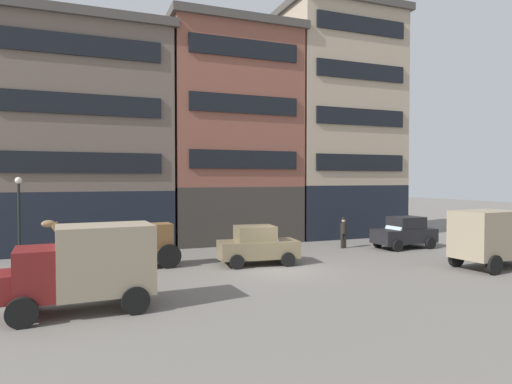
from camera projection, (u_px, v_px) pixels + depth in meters
ground_plane at (283, 269)px, 19.92m from camera, size 120.00×120.00×0.00m
building_far_left at (82, 135)px, 26.03m from camera, size 10.26×5.80×13.06m
building_center_left at (231, 133)px, 29.33m from camera, size 8.63×5.80×13.97m
building_center_right at (339, 122)px, 32.30m from camera, size 8.55×5.80×16.24m
cargo_wagon at (145, 242)px, 20.33m from camera, size 2.97×1.64×1.98m
draft_horse at (75, 243)px, 19.25m from camera, size 2.35×0.68×2.30m
delivery_truck_near at (85, 265)px, 13.58m from camera, size 4.43×2.32×2.62m
delivery_truck_far at (495, 237)px, 20.18m from camera, size 4.47×2.42×2.62m
sedan_dark at (405, 233)px, 25.99m from camera, size 3.76×1.98×1.83m
sedan_light at (257, 245)px, 21.04m from camera, size 3.86×2.21×1.83m
pedestrian_officer at (344, 231)px, 26.01m from camera, size 0.48×0.48×1.79m
streetlamp_curbside at (19, 208)px, 21.10m from camera, size 0.32×0.32×4.12m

